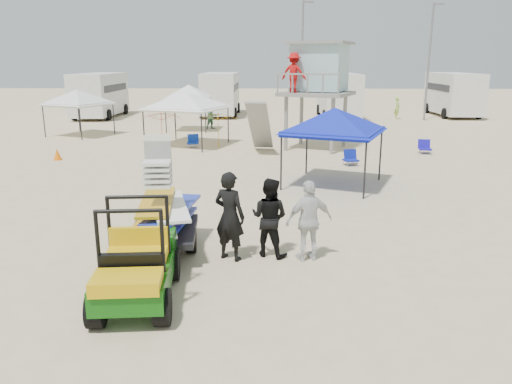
{
  "coord_description": "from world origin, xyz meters",
  "views": [
    {
      "loc": [
        0.78,
        -7.94,
        4.2
      ],
      "look_at": [
        0.5,
        3.0,
        1.3
      ],
      "focal_mm": 35.0,
      "sensor_mm": 36.0,
      "label": 1
    }
  ],
  "objects_px": {
    "utility_cart": "(134,257)",
    "man_left": "(230,216)",
    "surf_trailer": "(162,213)",
    "canopy_blue": "(335,112)",
    "lifeguard_tower": "(315,72)"
  },
  "relations": [
    {
      "from": "canopy_blue",
      "to": "utility_cart",
      "type": "bearing_deg",
      "value": -117.35
    },
    {
      "from": "utility_cart",
      "to": "man_left",
      "type": "xyz_separation_m",
      "value": [
        1.52,
        2.03,
        0.13
      ]
    },
    {
      "from": "utility_cart",
      "to": "surf_trailer",
      "type": "height_order",
      "value": "surf_trailer"
    },
    {
      "from": "surf_trailer",
      "to": "utility_cart",
      "type": "bearing_deg",
      "value": -90.08
    },
    {
      "from": "utility_cart",
      "to": "canopy_blue",
      "type": "distance_m",
      "value": 10.05
    },
    {
      "from": "man_left",
      "to": "lifeguard_tower",
      "type": "height_order",
      "value": "lifeguard_tower"
    },
    {
      "from": "surf_trailer",
      "to": "man_left",
      "type": "xyz_separation_m",
      "value": [
        1.52,
        -0.3,
        0.03
      ]
    },
    {
      "from": "utility_cart",
      "to": "man_left",
      "type": "relative_size",
      "value": 1.28
    },
    {
      "from": "utility_cart",
      "to": "surf_trailer",
      "type": "bearing_deg",
      "value": 89.92
    },
    {
      "from": "surf_trailer",
      "to": "man_left",
      "type": "distance_m",
      "value": 1.55
    },
    {
      "from": "lifeguard_tower",
      "to": "canopy_blue",
      "type": "distance_m",
      "value": 7.62
    },
    {
      "from": "surf_trailer",
      "to": "canopy_blue",
      "type": "height_order",
      "value": "canopy_blue"
    },
    {
      "from": "man_left",
      "to": "canopy_blue",
      "type": "relative_size",
      "value": 0.51
    },
    {
      "from": "utility_cart",
      "to": "surf_trailer",
      "type": "relative_size",
      "value": 0.92
    },
    {
      "from": "utility_cart",
      "to": "lifeguard_tower",
      "type": "distance_m",
      "value": 17.2
    }
  ]
}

